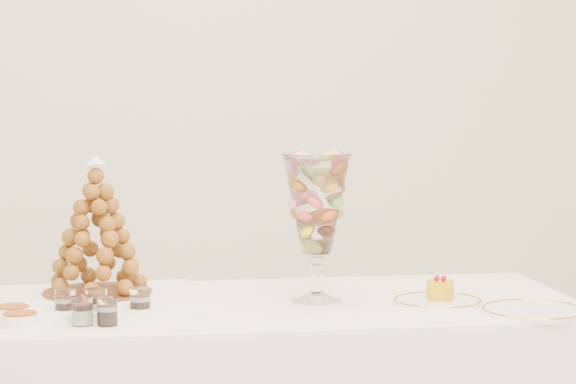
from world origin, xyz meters
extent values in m
cube|color=silver|center=(0.00, 2.00, 1.40)|extent=(4.50, 0.04, 2.80)
cube|color=white|center=(-0.13, 0.30, 0.69)|extent=(1.86, 0.83, 0.01)
cube|color=white|center=(-0.51, 0.35, 0.70)|extent=(0.61, 0.47, 0.02)
cylinder|color=white|center=(0.09, 0.29, 0.70)|extent=(0.14, 0.14, 0.02)
cylinder|color=white|center=(0.09, 0.29, 0.76)|extent=(0.03, 0.03, 0.09)
sphere|color=white|center=(0.09, 0.29, 0.81)|extent=(0.04, 0.04, 0.04)
cylinder|color=white|center=(0.39, 0.18, 0.70)|extent=(0.24, 0.24, 0.01)
cylinder|color=white|center=(0.59, 0.01, 0.70)|extent=(0.27, 0.27, 0.01)
cylinder|color=white|center=(-0.57, 0.20, 0.73)|extent=(0.07, 0.07, 0.07)
cylinder|color=white|center=(-0.49, 0.18, 0.73)|extent=(0.06, 0.06, 0.07)
cylinder|color=white|center=(-0.38, 0.18, 0.73)|extent=(0.06, 0.06, 0.07)
cylinder|color=white|center=(-0.53, 0.10, 0.73)|extent=(0.05, 0.05, 0.07)
cylinder|color=white|center=(-0.47, 0.09, 0.73)|extent=(0.05, 0.05, 0.07)
cylinder|color=white|center=(-0.70, 0.21, 0.71)|extent=(0.09, 0.09, 0.03)
cylinder|color=white|center=(-0.67, 0.13, 0.71)|extent=(0.09, 0.09, 0.03)
cylinder|color=brown|center=(-0.48, 0.41, 0.72)|extent=(0.29, 0.29, 0.01)
cone|color=brown|center=(-0.48, 0.41, 0.89)|extent=(0.30, 0.30, 0.35)
sphere|color=white|center=(-0.48, 0.41, 1.06)|extent=(0.03, 0.03, 0.03)
cylinder|color=#D39C09|center=(0.40, 0.18, 0.73)|extent=(0.07, 0.07, 0.05)
sphere|color=maroon|center=(0.41, 0.19, 0.76)|extent=(0.01, 0.01, 0.01)
sphere|color=maroon|center=(0.40, 0.20, 0.76)|extent=(0.01, 0.01, 0.01)
sphere|color=maroon|center=(0.39, 0.18, 0.76)|extent=(0.01, 0.01, 0.01)
sphere|color=maroon|center=(0.40, 0.17, 0.76)|extent=(0.01, 0.01, 0.01)
camera|label=1|loc=(-0.58, -2.58, 1.26)|focal=70.00mm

